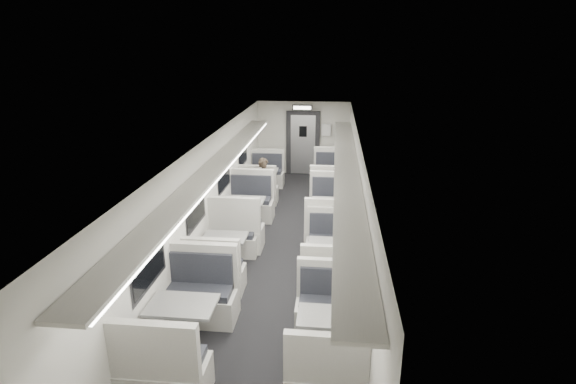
% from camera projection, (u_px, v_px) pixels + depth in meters
% --- Properties ---
extents(room, '(3.24, 12.24, 2.64)m').
position_uv_depth(room, '(282.00, 198.00, 9.10)').
color(room, black).
rests_on(room, ground).
extents(booth_left_a, '(1.03, 2.09, 1.12)m').
position_uv_depth(booth_left_a, '(263.00, 182.00, 12.98)').
color(booth_left_a, '#B1AEA6').
rests_on(booth_left_a, room).
extents(booth_left_b, '(1.14, 2.30, 1.23)m').
position_uv_depth(booth_left_b, '(244.00, 216.00, 10.31)').
color(booth_left_b, '#B1AEA6').
rests_on(booth_left_b, room).
extents(booth_left_c, '(1.01, 2.04, 1.09)m').
position_uv_depth(booth_left_c, '(225.00, 253.00, 8.61)').
color(booth_left_c, '#B1AEA6').
rests_on(booth_left_c, room).
extents(booth_left_d, '(1.12, 2.28, 1.22)m').
position_uv_depth(booth_left_d, '(184.00, 328.00, 6.27)').
color(booth_left_d, '#B1AEA6').
rests_on(booth_left_d, room).
extents(booth_right_a, '(1.14, 2.32, 1.24)m').
position_uv_depth(booth_right_a, '(332.00, 184.00, 12.58)').
color(booth_right_a, '#B1AEA6').
rests_on(booth_right_a, room).
extents(booth_right_b, '(1.10, 2.23, 1.19)m').
position_uv_depth(booth_right_b, '(331.00, 217.00, 10.30)').
color(booth_right_b, '#B1AEA6').
rests_on(booth_right_b, room).
extents(booth_right_c, '(0.97, 1.97, 1.05)m').
position_uv_depth(booth_right_c, '(330.00, 259.00, 8.39)').
color(booth_right_c, '#B1AEA6').
rests_on(booth_right_c, room).
extents(booth_right_d, '(0.99, 2.01, 1.07)m').
position_uv_depth(booth_right_d, '(327.00, 337.00, 6.16)').
color(booth_right_d, '#B1AEA6').
rests_on(booth_right_d, room).
extents(passenger, '(0.59, 0.47, 1.41)m').
position_uv_depth(passenger, '(264.00, 185.00, 11.57)').
color(passenger, black).
rests_on(passenger, room).
extents(window_a, '(0.02, 1.18, 0.84)m').
position_uv_depth(window_a, '(243.00, 151.00, 12.40)').
color(window_a, black).
rests_on(window_a, room).
extents(window_b, '(0.02, 1.18, 0.84)m').
position_uv_depth(window_b, '(224.00, 173.00, 10.33)').
color(window_b, black).
rests_on(window_b, room).
extents(window_c, '(0.02, 1.18, 0.84)m').
position_uv_depth(window_c, '(196.00, 205.00, 8.25)').
color(window_c, black).
rests_on(window_c, room).
extents(window_d, '(0.02, 1.18, 0.84)m').
position_uv_depth(window_d, '(148.00, 260.00, 6.18)').
color(window_d, black).
rests_on(window_d, room).
extents(luggage_rack_left, '(0.46, 10.40, 0.09)m').
position_uv_depth(luggage_rack_left, '(217.00, 166.00, 8.71)').
color(luggage_rack_left, '#B1AEA6').
rests_on(luggage_rack_left, room).
extents(luggage_rack_right, '(0.46, 10.40, 0.09)m').
position_uv_depth(luggage_rack_right, '(346.00, 170.00, 8.47)').
color(luggage_rack_right, '#B1AEA6').
rests_on(luggage_rack_right, room).
extents(vestibule_door, '(1.10, 0.13, 2.10)m').
position_uv_depth(vestibule_door, '(303.00, 144.00, 14.74)').
color(vestibule_door, black).
rests_on(vestibule_door, room).
extents(exit_sign, '(0.62, 0.12, 0.16)m').
position_uv_depth(exit_sign, '(302.00, 108.00, 13.89)').
color(exit_sign, black).
rests_on(exit_sign, room).
extents(wall_notice, '(0.32, 0.02, 0.40)m').
position_uv_depth(wall_notice, '(326.00, 130.00, 14.51)').
color(wall_notice, silver).
rests_on(wall_notice, room).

